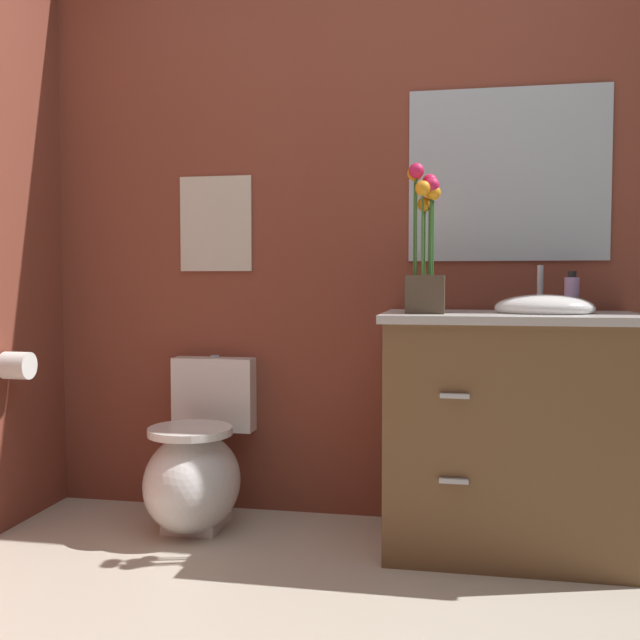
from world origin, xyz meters
name	(u,v)px	position (x,y,z in m)	size (l,w,h in m)	color
wall_back	(422,226)	(0.20, 1.47, 1.25)	(4.51, 0.05, 2.50)	brown
toilet	(196,469)	(-0.70, 1.17, 0.24)	(0.38, 0.59, 0.69)	white
vanity_cabinet	(510,430)	(0.55, 1.14, 0.46)	(0.94, 0.56, 1.08)	brown
flower_vase	(425,260)	(0.23, 1.07, 1.10)	(0.14, 0.14, 0.55)	#4C3D2D
soap_bottle	(572,294)	(0.78, 1.27, 0.97)	(0.06, 0.06, 0.16)	#B28CBF
wall_poster	(216,224)	(-0.70, 1.44, 1.27)	(0.33, 0.01, 0.42)	beige
wall_mirror	(508,175)	(0.54, 1.44, 1.45)	(0.80, 0.01, 0.70)	#B2BCC6
toilet_paper_roll	(17,365)	(-1.38, 0.97, 0.68)	(0.11, 0.11, 0.11)	white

